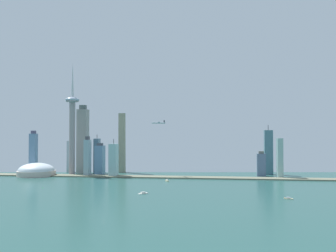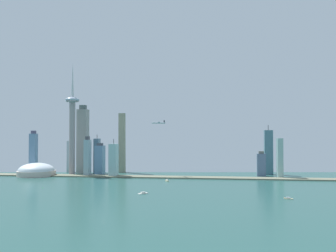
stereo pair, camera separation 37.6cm
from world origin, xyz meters
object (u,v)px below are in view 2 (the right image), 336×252
(stadium_dome, at_px, (37,171))
(observation_tower, at_px, (72,123))
(skyscraper_1, at_px, (33,153))
(airplane, at_px, (158,123))
(skyscraper_7, at_px, (100,159))
(skyscraper_11, at_px, (44,164))
(skyscraper_0, at_px, (261,164))
(skyscraper_5, at_px, (87,157))
(skyscraper_3, at_px, (122,143))
(channel_buoy_1, at_px, (43,188))
(boat_2, at_px, (167,181))
(boat_1, at_px, (143,193))
(skyscraper_6, at_px, (83,140))
(boat_3, at_px, (288,198))
(skyscraper_2, at_px, (268,152))
(skyscraper_8, at_px, (280,158))
(skyscraper_10, at_px, (97,156))
(skyscraper_4, at_px, (114,160))
(skyscraper_9, at_px, (71,157))
(channel_buoy_0, at_px, (284,198))

(stadium_dome, bearing_deg, observation_tower, 24.96)
(skyscraper_1, height_order, airplane, airplane)
(skyscraper_7, bearing_deg, skyscraper_11, 168.07)
(skyscraper_0, bearing_deg, skyscraper_5, -173.06)
(skyscraper_3, distance_m, channel_buoy_1, 335.84)
(observation_tower, height_order, boat_2, observation_tower)
(stadium_dome, distance_m, skyscraper_0, 567.87)
(observation_tower, relative_size, stadium_dome, 3.10)
(skyscraper_5, xyz_separation_m, boat_2, (214.39, -81.11, -45.86))
(skyscraper_7, height_order, boat_1, skyscraper_7)
(skyscraper_6, xyz_separation_m, channel_buoy_1, (28.22, -282.26, -87.86))
(boat_3, distance_m, channel_buoy_1, 450.69)
(stadium_dome, height_order, airplane, airplane)
(skyscraper_6, height_order, boat_3, skyscraper_6)
(skyscraper_1, bearing_deg, boat_3, -27.79)
(skyscraper_2, height_order, skyscraper_8, skyscraper_2)
(skyscraper_5, bearing_deg, skyscraper_10, 90.88)
(skyscraper_1, relative_size, skyscraper_8, 1.21)
(skyscraper_7, height_order, skyscraper_11, skyscraper_7)
(skyscraper_4, bearing_deg, boat_1, -63.43)
(skyscraper_3, distance_m, skyscraper_6, 107.68)
(skyscraper_9, height_order, skyscraper_10, skyscraper_10)
(stadium_dome, height_order, skyscraper_0, skyscraper_0)
(skyscraper_4, xyz_separation_m, boat_3, (368.02, -274.56, -39.53))
(skyscraper_3, bearing_deg, skyscraper_1, -165.37)
(skyscraper_7, distance_m, skyscraper_11, 181.52)
(skyscraper_6, relative_size, skyscraper_7, 2.25)
(skyscraper_3, height_order, skyscraper_7, skyscraper_3)
(boat_3, bearing_deg, skyscraper_4, 158.62)
(skyscraper_8, distance_m, boat_3, 305.60)
(skyscraper_6, bearing_deg, skyscraper_3, 19.18)
(boat_3, bearing_deg, channel_buoy_1, -172.48)
(skyscraper_0, bearing_deg, skyscraper_3, 172.82)
(skyscraper_3, height_order, boat_2, skyscraper_3)
(observation_tower, relative_size, boat_2, 23.34)
(boat_3, bearing_deg, skyscraper_5, 162.81)
(skyscraper_2, distance_m, skyscraper_7, 445.39)
(skyscraper_7, height_order, channel_buoy_0, skyscraper_7)
(skyscraper_8, bearing_deg, skyscraper_5, -177.52)
(observation_tower, xyz_separation_m, boat_2, (263.31, -99.88, -133.92))
(skyscraper_6, bearing_deg, channel_buoy_0, -35.64)
(skyscraper_3, xyz_separation_m, skyscraper_10, (-65.35, -23.19, -35.22))
(skyscraper_7, xyz_separation_m, skyscraper_9, (-95.55, 34.87, 4.40))
(skyscraper_6, height_order, skyscraper_7, skyscraper_6)
(boat_2, bearing_deg, skyscraper_1, -138.00)
(skyscraper_6, relative_size, boat_1, 11.31)
(skyscraper_3, distance_m, skyscraper_7, 82.68)
(skyscraper_4, relative_size, airplane, 2.73)
(skyscraper_9, relative_size, channel_buoy_1, 45.25)
(boat_1, relative_size, boat_2, 1.31)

